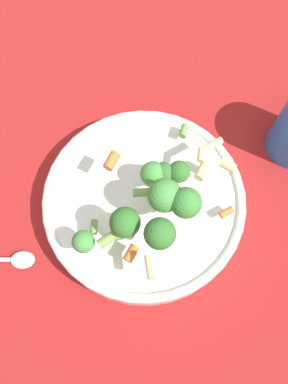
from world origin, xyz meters
TOP-DOWN VIEW (x-y plane):
  - ground_plane at (0.00, 0.00)m, footprint 3.00×3.00m
  - bowl at (0.00, 0.00)m, footprint 0.30×0.30m
  - pasta_salad at (0.01, -0.03)m, footprint 0.24×0.22m

SIDE VIEW (x-z plane):
  - ground_plane at x=0.00m, z-range 0.00..0.00m
  - bowl at x=0.00m, z-range 0.00..0.04m
  - pasta_salad at x=0.01m, z-range 0.05..0.14m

